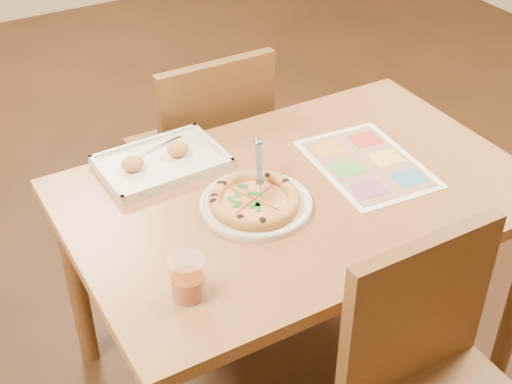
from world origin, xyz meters
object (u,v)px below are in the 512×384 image
chair_near (436,371)px  appetizer_tray (161,163)px  dining_table (299,213)px  chair_far (207,139)px  plate (256,204)px  pizza (255,200)px  menu (367,164)px  pizza_cutter (259,170)px  glass_tumbler (188,280)px

chair_near → appetizer_tray: bearing=108.1°
dining_table → chair_far: chair_far is taller
chair_far → plate: bearing=76.2°
plate → appetizer_tray: size_ratio=0.83×
pizza → dining_table: bearing=5.5°
menu → appetizer_tray: bearing=151.4°
pizza → menu: 0.40m
chair_near → pizza_cutter: chair_near is taller
chair_far → glass_tumbler: chair_far is taller
chair_far → plate: chair_far is taller
pizza → pizza_cutter: pizza_cutter is taller
plate → pizza_cutter: pizza_cutter is taller
glass_tumbler → appetizer_tray: bearing=72.9°
pizza_cutter → chair_near: bearing=-141.6°
dining_table → appetizer_tray: 0.43m
plate → appetizer_tray: (-0.15, 0.31, 0.01)m
chair_far → pizza: (-0.16, -0.62, 0.18)m
chair_near → chair_far: 1.20m
dining_table → pizza: (-0.16, -0.02, 0.11)m
chair_far → glass_tumbler: size_ratio=4.34×
pizza → glass_tumbler: bearing=-144.6°
plate → pizza: 0.02m
plate → glass_tumbler: (-0.31, -0.22, 0.04)m
plate → menu: size_ratio=0.76×
pizza → chair_near: bearing=-75.0°
chair_near → menu: bearing=68.5°
chair_far → appetizer_tray: bearing=45.5°
chair_far → plate: size_ratio=1.54×
chair_far → glass_tumbler: (-0.46, -0.83, 0.20)m
chair_far → chair_near: bearing=90.0°
pizza_cutter → menu: 0.37m
plate → pizza: bearing=-141.1°
dining_table → glass_tumbler: glass_tumbler is taller
pizza_cutter → menu: bearing=-65.3°
chair_far → glass_tumbler: 0.97m
pizza → pizza_cutter: size_ratio=1.63×
appetizer_tray → chair_far: bearing=45.5°
chair_far → menu: bearing=112.1°
plate → pizza: size_ratio=1.21×
appetizer_tray → glass_tumbler: size_ratio=3.40×
menu → glass_tumbler: bearing=-161.2°
dining_table → plate: size_ratio=4.25×
dining_table → glass_tumbler: (-0.46, -0.23, 0.13)m
appetizer_tray → menu: bearing=-28.6°
glass_tumbler → plate: bearing=35.5°
dining_table → pizza_cutter: (-0.12, 0.03, 0.18)m
plate → appetizer_tray: 0.34m
pizza_cutter → chair_far: bearing=16.1°
chair_near → chair_far: same height
glass_tumbler → menu: 0.74m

